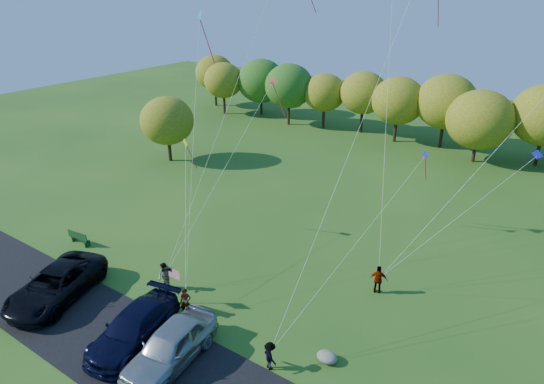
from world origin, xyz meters
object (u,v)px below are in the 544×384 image
at_px(trash_barrel, 90,269).
at_px(flyer_a, 186,302).
at_px(flyer_b, 165,277).
at_px(flyer_c, 270,356).
at_px(flyer_d, 378,280).
at_px(park_bench, 79,238).
at_px(minivan_dark, 56,284).
at_px(minivan_navy, 134,328).
at_px(minivan_silver, 171,346).

bearing_deg(trash_barrel, flyer_a, 3.89).
distance_m(flyer_b, flyer_c, 9.42).
bearing_deg(flyer_b, flyer_c, -8.31).
relative_size(flyer_b, flyer_d, 1.01).
bearing_deg(flyer_d, park_bench, -1.36).
distance_m(flyer_a, flyer_d, 11.79).
bearing_deg(flyer_c, minivan_dark, 35.06).
xyz_separation_m(minivan_navy, trash_barrel, (-7.59, 2.71, -0.56)).
bearing_deg(flyer_a, flyer_b, 115.73).
relative_size(minivan_navy, flyer_d, 3.30).
bearing_deg(trash_barrel, minivan_dark, -77.18).
relative_size(minivan_dark, flyer_d, 3.65).
bearing_deg(flyer_d, flyer_c, 58.75).
bearing_deg(flyer_b, trash_barrel, -160.81).
distance_m(minivan_navy, flyer_c, 7.50).
xyz_separation_m(minivan_navy, flyer_b, (-2.22, 4.34, -0.01)).
distance_m(minivan_navy, flyer_b, 4.87).
xyz_separation_m(minivan_navy, park_bench, (-11.69, 4.74, -0.41)).
height_order(flyer_b, flyer_d, flyer_b).
distance_m(flyer_c, flyer_d, 9.29).
relative_size(park_bench, trash_barrel, 2.32).
bearing_deg(park_bench, minivan_navy, -28.46).
relative_size(flyer_a, flyer_b, 0.93).
bearing_deg(flyer_d, minivan_silver, 42.21).
relative_size(flyer_a, flyer_c, 1.13).
xyz_separation_m(park_bench, trash_barrel, (4.10, -2.03, -0.15)).
bearing_deg(minivan_navy, flyer_b, 105.21).
xyz_separation_m(flyer_b, trash_barrel, (-5.37, -1.63, -0.55)).
relative_size(flyer_c, park_bench, 0.84).
distance_m(minivan_navy, flyer_d, 14.67).
relative_size(flyer_c, flyer_d, 0.83).
height_order(minivan_silver, flyer_d, minivan_silver).
xyz_separation_m(minivan_silver, trash_barrel, (-10.31, 2.65, -0.66)).
distance_m(minivan_silver, flyer_b, 6.53).
bearing_deg(minivan_navy, flyer_d, 41.13).
xyz_separation_m(minivan_dark, flyer_d, (15.77, 11.80, -0.07)).
relative_size(flyer_d, park_bench, 1.01).
relative_size(flyer_a, trash_barrel, 2.19).
distance_m(minivan_dark, minivan_navy, 6.96).
height_order(flyer_b, trash_barrel, flyer_b).
distance_m(minivan_navy, minivan_silver, 2.72).
bearing_deg(minivan_navy, trash_barrel, 148.45).
height_order(flyer_a, flyer_c, flyer_a).
bearing_deg(minivan_dark, flyer_c, -7.60).
distance_m(flyer_c, trash_barrel, 14.63).
bearing_deg(flyer_b, minivan_dark, -134.71).
bearing_deg(flyer_c, flyer_b, 13.60).
bearing_deg(flyer_d, trash_barrel, 8.61).
height_order(minivan_dark, flyer_c, minivan_dark).
bearing_deg(park_bench, minivan_silver, -24.38).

